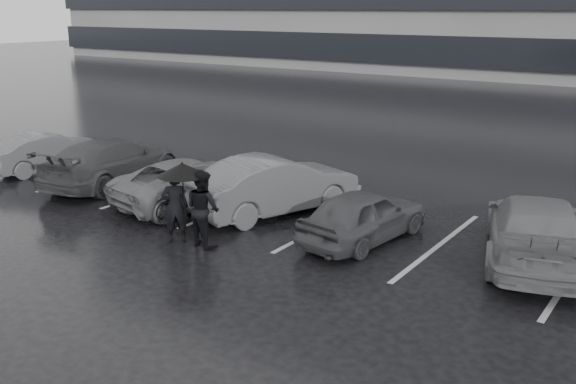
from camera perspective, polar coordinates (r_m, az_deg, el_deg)
The scene contains 11 objects.
ground at distance 14.29m, azimuth -3.38°, elevation -4.95°, with size 160.00×160.00×0.00m, color black.
car_main at distance 14.56m, azimuth 6.72°, elevation -2.08°, with size 1.44×3.58×1.22m, color black.
car_west_a at distance 16.43m, azimuth -1.13°, elevation 0.64°, with size 1.57×4.51×1.49m, color #333235.
car_west_b at distance 17.39m, azimuth -8.49°, elevation 0.91°, with size 2.05×4.44×1.23m, color #49494B.
car_west_c at distance 19.88m, azimuth -15.40°, elevation 2.65°, with size 1.94×4.78×1.39m, color black.
car_west_d at distance 22.16m, azimuth -20.32°, elevation 3.40°, with size 1.33×3.80×1.25m, color #333235.
car_east at distance 14.29m, azimuth 21.17°, elevation -3.10°, with size 1.95×4.80×1.39m, color #49494B.
pedestrian_left at distance 14.58m, azimuth -10.01°, elevation -1.31°, with size 0.60×0.39×1.64m, color black.
pedestrian_right at distance 14.25m, azimuth -7.57°, elevation -1.45°, with size 0.84×0.65×1.72m, color black.
umbrella at distance 14.22m, azimuth -9.38°, elevation 1.99°, with size 1.11×1.11×1.88m.
stall_stripes at distance 16.63m, azimuth -0.29°, elevation -1.83°, with size 19.72×5.00×0.00m.
Camera 1 is at (8.23, -10.49, 5.14)m, focal length 40.00 mm.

